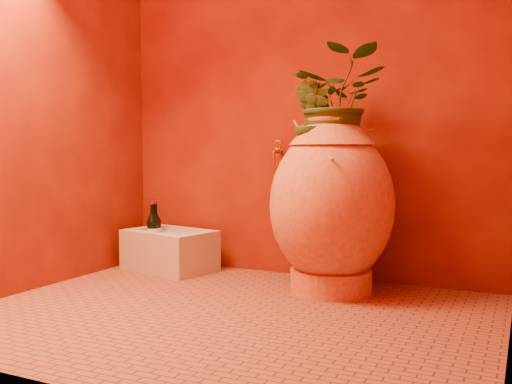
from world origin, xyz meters
The scene contains 11 objects.
floor centered at (0.00, 0.00, 0.00)m, with size 2.50×2.50×0.00m, color brown.
wall_back centered at (0.00, 1.00, 1.25)m, with size 2.50×0.02×2.50m, color #5D0F05.
wall_left centered at (-1.25, 0.00, 1.25)m, with size 0.02×2.00×2.50m, color #5D0F05.
amphora centered at (0.31, 0.65, 0.50)m, with size 0.85×0.85×1.00m.
stone_basin centered at (-0.85, 0.75, 0.13)m, with size 0.64×0.51×0.27m.
wine_bottle_a centered at (-1.00, 0.80, 0.26)m, with size 0.08×0.08×0.31m.
wine_bottle_b centered at (-1.01, 0.79, 0.26)m, with size 0.08×0.08×0.33m.
wine_bottle_c centered at (-0.99, 0.76, 0.26)m, with size 0.08×0.08×0.31m.
wall_tap centered at (-0.15, 0.93, 0.80)m, with size 0.06×0.13×0.15m.
plant_main centered at (0.33, 0.68, 1.07)m, with size 0.52×0.45×0.58m, color #254518.
plant_side centered at (0.23, 0.56, 0.96)m, with size 0.24×0.19×0.44m, color #254518.
Camera 1 is at (1.31, -2.40, 0.79)m, focal length 40.00 mm.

